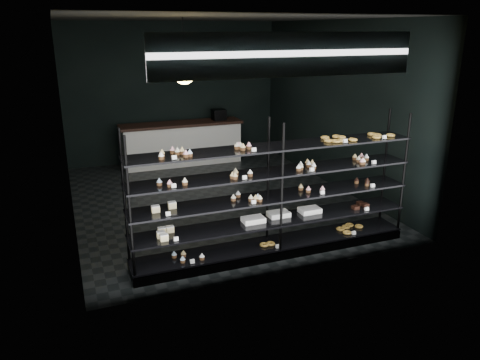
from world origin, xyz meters
The scene contains 5 objects.
room centered at (0.00, 0.00, 1.60)m, with size 5.01×6.01×3.20m.
display_shelf centered at (0.05, -2.45, 0.63)m, with size 4.00×0.50×1.91m.
signage centered at (0.00, -2.93, 2.75)m, with size 3.30×0.05×0.50m.
pendant_lamp centered at (-0.86, -1.44, 2.45)m, with size 0.31×0.31×0.89m.
service_counter centered at (0.05, 2.50, 0.50)m, with size 2.81×0.65×1.23m.
Camera 1 is at (-2.52, -7.87, 3.04)m, focal length 35.00 mm.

